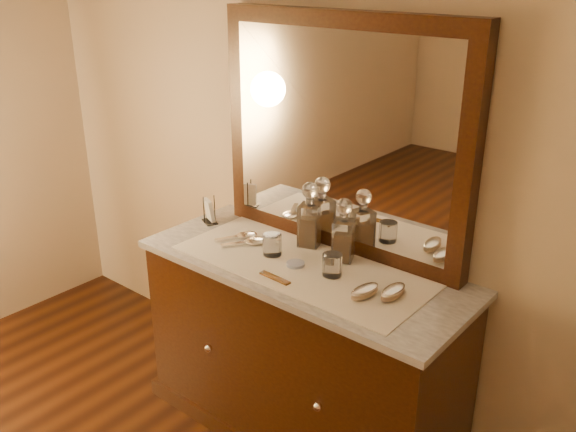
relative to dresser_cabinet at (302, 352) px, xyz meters
The scene contains 18 objects.
dresser_cabinet is the anchor object (origin of this frame).
dresser_plinth 0.37m from the dresser_cabinet, ahead, with size 1.46×0.59×0.08m, color black.
knob_left 0.42m from the dresser_cabinet, 136.47° to the right, with size 0.04×0.04×0.04m, color silver.
knob_right 0.42m from the dresser_cabinet, 43.53° to the right, with size 0.04×0.04×0.04m, color silver.
marble_top 0.42m from the dresser_cabinet, ahead, with size 1.44×0.59×0.03m, color silver.
mirror_frame 0.97m from the dresser_cabinet, 90.00° to the left, with size 1.20×0.08×1.00m, color black.
mirror_glass 0.96m from the dresser_cabinet, 90.00° to the left, with size 1.06×0.01×0.86m, color white.
lace_runner 0.44m from the dresser_cabinet, 90.00° to the right, with size 1.10×0.45×0.00m, color white.
pin_dish 0.45m from the dresser_cabinet, 109.87° to the right, with size 0.08×0.08×0.01m, color white.
comb 0.48m from the dresser_cabinet, 90.96° to the right, with size 0.15×0.03×0.01m, color brown.
napkin_rack 0.80m from the dresser_cabinet, behind, with size 0.10×0.09×0.14m.
decanter_left 0.59m from the dresser_cabinet, 119.73° to the left, with size 0.11×0.11×0.29m.
decanter_right 0.58m from the dresser_cabinet, 51.37° to the left, with size 0.11×0.11×0.28m.
brush_near 0.58m from the dresser_cabinet, 10.71° to the right, with size 0.08×0.15×0.04m.
brush_far 0.63m from the dresser_cabinet, ahead, with size 0.06×0.14×0.04m.
hand_mirror_outer 0.59m from the dresser_cabinet, behind, with size 0.14×0.20×0.02m.
hand_mirror_inner 0.54m from the dresser_cabinet, behind, with size 0.16×0.21×0.02m.
tumblers 0.49m from the dresser_cabinet, 94.94° to the right, with size 0.39×0.09×0.09m.
Camera 1 is at (1.43, 0.13, 2.03)m, focal length 38.64 mm.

